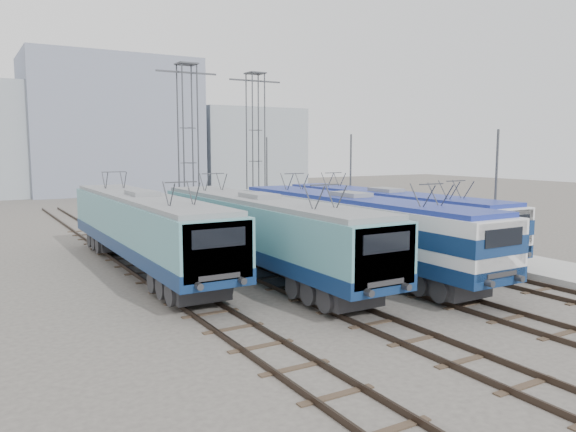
# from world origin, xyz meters

# --- Properties ---
(ground) EXTENTS (160.00, 160.00, 0.00)m
(ground) POSITION_xyz_m (0.00, 0.00, 0.00)
(ground) COLOR #514C47
(platform) EXTENTS (4.00, 70.00, 0.30)m
(platform) POSITION_xyz_m (10.20, 8.00, 0.15)
(platform) COLOR #9E9E99
(platform) RESTS_ON ground
(locomotive_far_left) EXTENTS (2.94, 18.56, 3.49)m
(locomotive_far_left) POSITION_xyz_m (-6.75, 10.18, 2.31)
(locomotive_far_left) COLOR navy
(locomotive_far_left) RESTS_ON ground
(locomotive_center_left) EXTENTS (2.90, 18.35, 3.45)m
(locomotive_center_left) POSITION_xyz_m (-2.25, 6.46, 2.28)
(locomotive_center_left) COLOR navy
(locomotive_center_left) RESTS_ON ground
(locomotive_center_right) EXTENTS (2.87, 18.15, 3.41)m
(locomotive_center_right) POSITION_xyz_m (2.25, 5.30, 2.32)
(locomotive_center_right) COLOR navy
(locomotive_center_right) RESTS_ON ground
(locomotive_far_right) EXTENTS (2.78, 17.54, 3.30)m
(locomotive_far_right) POSITION_xyz_m (6.75, 7.97, 2.24)
(locomotive_far_right) COLOR navy
(locomotive_far_right) RESTS_ON ground
(catenary_tower_west) EXTENTS (4.50, 1.20, 12.00)m
(catenary_tower_west) POSITION_xyz_m (0.00, 22.00, 6.64)
(catenary_tower_west) COLOR #3F4247
(catenary_tower_west) RESTS_ON ground
(catenary_tower_east) EXTENTS (4.50, 1.20, 12.00)m
(catenary_tower_east) POSITION_xyz_m (6.50, 24.00, 6.64)
(catenary_tower_east) COLOR #3F4247
(catenary_tower_east) RESTS_ON ground
(mast_front) EXTENTS (0.12, 0.12, 7.00)m
(mast_front) POSITION_xyz_m (8.60, 2.00, 3.50)
(mast_front) COLOR #3F4247
(mast_front) RESTS_ON ground
(mast_mid) EXTENTS (0.12, 0.12, 7.00)m
(mast_mid) POSITION_xyz_m (8.60, 14.00, 3.50)
(mast_mid) COLOR #3F4247
(mast_mid) RESTS_ON ground
(mast_rear) EXTENTS (0.12, 0.12, 7.00)m
(mast_rear) POSITION_xyz_m (8.60, 26.00, 3.50)
(mast_rear) COLOR #3F4247
(mast_rear) RESTS_ON ground
(safety_cone) EXTENTS (0.32, 0.32, 0.61)m
(safety_cone) POSITION_xyz_m (8.63, 1.62, 0.61)
(safety_cone) COLOR #D76C00
(safety_cone) RESTS_ON platform
(building_center) EXTENTS (22.00, 14.00, 18.00)m
(building_center) POSITION_xyz_m (4.00, 62.00, 9.00)
(building_center) COLOR gray
(building_center) RESTS_ON ground
(building_east) EXTENTS (16.00, 12.00, 12.00)m
(building_east) POSITION_xyz_m (24.00, 62.00, 6.00)
(building_east) COLOR #8F99A1
(building_east) RESTS_ON ground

